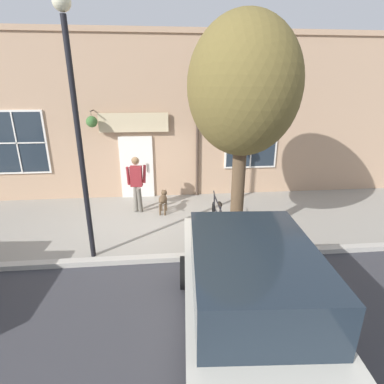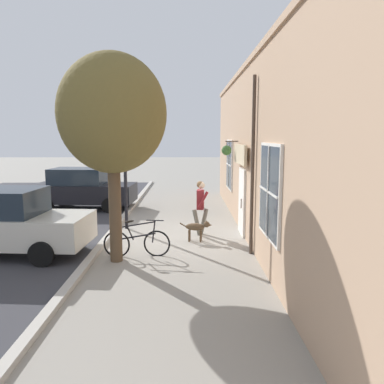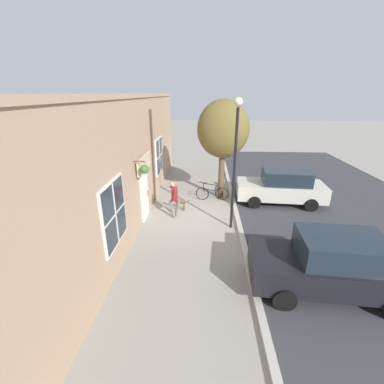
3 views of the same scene
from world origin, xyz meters
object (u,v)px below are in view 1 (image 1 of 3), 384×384
pedestrian_walking (136,179)px  street_lamp (74,103)px  street_tree_by_curb (242,90)px  leaning_bicycle (218,221)px  dog_on_leash (163,199)px  parked_car_mid_block (248,296)px

pedestrian_walking → street_lamp: size_ratio=0.33×
street_tree_by_curb → pedestrian_walking: bearing=-131.5°
leaning_bicycle → street_lamp: street_lamp is taller
dog_on_leash → leaning_bicycle: bearing=40.9°
leaning_bicycle → street_lamp: (0.75, -2.99, 2.97)m
parked_car_mid_block → street_tree_by_curb: bearing=169.6°
street_lamp → dog_on_leash: bearing=145.7°
dog_on_leash → street_lamp: (2.35, -1.61, 2.93)m
street_lamp → leaning_bicycle: bearing=104.1°
pedestrian_walking → street_lamp: bearing=-18.7°
street_tree_by_curb → street_lamp: 3.35m
pedestrian_walking → parked_car_mid_block: 5.59m
street_tree_by_curb → parked_car_mid_block: (3.03, -0.55, -2.69)m
leaning_bicycle → parked_car_mid_block: parked_car_mid_block is taller
parked_car_mid_block → street_lamp: (-2.76, -2.78, 2.47)m
dog_on_leash → leaning_bicycle: size_ratio=0.56×
dog_on_leash → pedestrian_walking: bearing=-99.3°
street_tree_by_curb → parked_car_mid_block: street_tree_by_curb is taller
leaning_bicycle → street_tree_by_curb: bearing=35.0°
pedestrian_walking → dog_on_leash: size_ratio=1.77×
parked_car_mid_block → street_lamp: size_ratio=0.85×
dog_on_leash → parked_car_mid_block: parked_car_mid_block is taller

